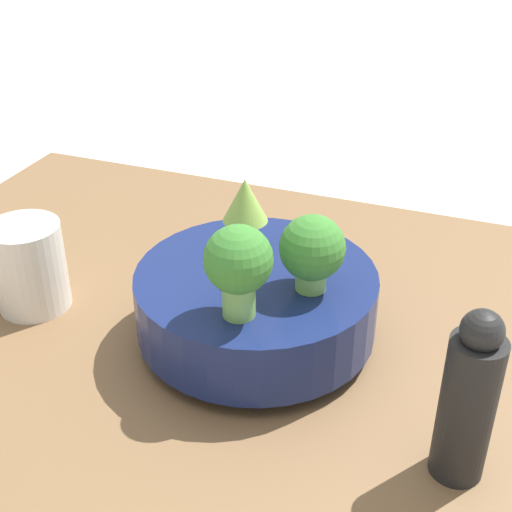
% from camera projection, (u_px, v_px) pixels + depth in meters
% --- Properties ---
extents(ground_plane, '(6.00, 6.00, 0.00)m').
position_uv_depth(ground_plane, '(240.00, 378.00, 0.72)').
color(ground_plane, silver).
extents(table, '(0.94, 0.72, 0.04)m').
position_uv_depth(table, '(240.00, 363.00, 0.71)').
color(table, brown).
rests_on(table, ground_plane).
extents(bowl, '(0.23, 0.23, 0.08)m').
position_uv_depth(bowl, '(256.00, 303.00, 0.69)').
color(bowl, navy).
rests_on(bowl, table).
extents(broccoli_floret_back, '(0.06, 0.06, 0.09)m').
position_uv_depth(broccoli_floret_back, '(238.00, 264.00, 0.59)').
color(broccoli_floret_back, '#7AB256').
rests_on(broccoli_floret_back, bowl).
extents(romanesco_piece_near, '(0.05, 0.05, 0.07)m').
position_uv_depth(romanesco_piece_near, '(245.00, 206.00, 0.70)').
color(romanesco_piece_near, '#609347').
rests_on(romanesco_piece_near, bowl).
extents(broccoli_floret_left, '(0.06, 0.06, 0.07)m').
position_uv_depth(broccoli_floret_left, '(312.00, 250.00, 0.64)').
color(broccoli_floret_left, '#7AB256').
rests_on(broccoli_floret_left, bowl).
extents(cup, '(0.08, 0.08, 0.10)m').
position_uv_depth(cup, '(29.00, 266.00, 0.74)').
color(cup, silver).
rests_on(cup, table).
extents(pepper_mill, '(0.04, 0.04, 0.15)m').
position_uv_depth(pepper_mill, '(468.00, 400.00, 0.53)').
color(pepper_mill, black).
rests_on(pepper_mill, table).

